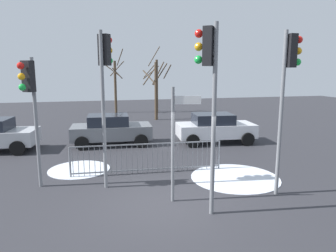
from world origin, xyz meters
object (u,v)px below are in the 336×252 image
(traffic_light_foreground_right, at_px, (30,94))
(car_grey_mid, at_px, (111,129))
(traffic_light_mid_left, at_px, (288,77))
(traffic_light_rear_left, at_px, (209,77))
(bare_tree_left, at_px, (116,84))
(car_white_trailing, at_px, (215,128))
(bare_tree_centre, at_px, (156,88))
(traffic_light_foreground_left, at_px, (105,75))
(bare_tree_right, at_px, (156,84))
(direction_sign_post, at_px, (175,139))

(traffic_light_foreground_right, height_order, car_grey_mid, traffic_light_foreground_right)
(traffic_light_mid_left, bearing_deg, traffic_light_rear_left, -77.19)
(car_grey_mid, relative_size, bare_tree_left, 0.73)
(traffic_light_rear_left, distance_m, car_white_trailing, 8.33)
(traffic_light_mid_left, bearing_deg, traffic_light_foreground_right, -108.53)
(bare_tree_left, bearing_deg, car_white_trailing, -72.56)
(traffic_light_foreground_right, height_order, traffic_light_rear_left, traffic_light_rear_left)
(bare_tree_left, height_order, bare_tree_centre, bare_tree_left)
(traffic_light_foreground_left, distance_m, bare_tree_left, 17.37)
(traffic_light_foreground_right, xyz_separation_m, bare_tree_right, (7.09, 16.27, -0.45))
(traffic_light_foreground_right, height_order, traffic_light_mid_left, traffic_light_mid_left)
(car_white_trailing, xyz_separation_m, bare_tree_left, (-3.93, 12.52, 1.68))
(traffic_light_foreground_right, height_order, traffic_light_foreground_left, traffic_light_foreground_left)
(traffic_light_mid_left, xyz_separation_m, bare_tree_centre, (-0.75, 14.49, -1.07))
(bare_tree_centre, bearing_deg, traffic_light_mid_left, -87.04)
(traffic_light_mid_left, relative_size, traffic_light_foreground_left, 0.99)
(traffic_light_foreground_right, bearing_deg, traffic_light_mid_left, -161.73)
(direction_sign_post, xyz_separation_m, bare_tree_centre, (2.42, 14.28, 0.57))
(traffic_light_foreground_right, relative_size, traffic_light_foreground_left, 0.84)
(traffic_light_mid_left, distance_m, bare_tree_left, 19.40)
(traffic_light_mid_left, relative_size, direction_sign_post, 1.47)
(traffic_light_rear_left, bearing_deg, bare_tree_centre, 31.35)
(car_grey_mid, xyz_separation_m, car_white_trailing, (5.08, -0.81, 0.00))
(direction_sign_post, bearing_deg, car_white_trailing, 71.86)
(traffic_light_foreground_left, xyz_separation_m, bare_tree_right, (4.94, 16.60, -1.00))
(traffic_light_foreground_left, relative_size, bare_tree_centre, 1.12)
(bare_tree_left, bearing_deg, direction_sign_post, -89.51)
(car_white_trailing, relative_size, bare_tree_centre, 0.94)
(traffic_light_rear_left, height_order, direction_sign_post, traffic_light_rear_left)
(traffic_light_mid_left, height_order, traffic_light_foreground_left, traffic_light_foreground_left)
(bare_tree_left, xyz_separation_m, bare_tree_right, (3.37, -0.66, 0.02))
(traffic_light_rear_left, relative_size, bare_tree_right, 0.84)
(direction_sign_post, relative_size, bare_tree_left, 0.59)
(bare_tree_left, bearing_deg, traffic_light_foreground_right, -102.39)
(car_grey_mid, distance_m, bare_tree_right, 12.06)
(traffic_light_rear_left, xyz_separation_m, bare_tree_centre, (1.83, 15.15, -1.09))
(traffic_light_foreground_left, height_order, bare_tree_centre, traffic_light_foreground_left)
(traffic_light_foreground_right, distance_m, direction_sign_post, 4.49)
(bare_tree_right, bearing_deg, direction_sign_post, -99.99)
(traffic_light_mid_left, relative_size, car_white_trailing, 1.18)
(traffic_light_foreground_right, relative_size, traffic_light_mid_left, 0.85)
(traffic_light_foreground_left, relative_size, direction_sign_post, 1.49)
(bare_tree_left, height_order, bare_tree_right, bare_tree_right)
(traffic_light_foreground_left, distance_m, direction_sign_post, 2.90)
(bare_tree_centre, bearing_deg, traffic_light_foreground_left, -108.15)
(direction_sign_post, distance_m, bare_tree_centre, 14.49)
(traffic_light_rear_left, relative_size, direction_sign_post, 1.48)
(bare_tree_centre, bearing_deg, traffic_light_foreground_right, -117.09)
(direction_sign_post, bearing_deg, bare_tree_right, 92.55)
(traffic_light_foreground_left, relative_size, car_white_trailing, 1.20)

